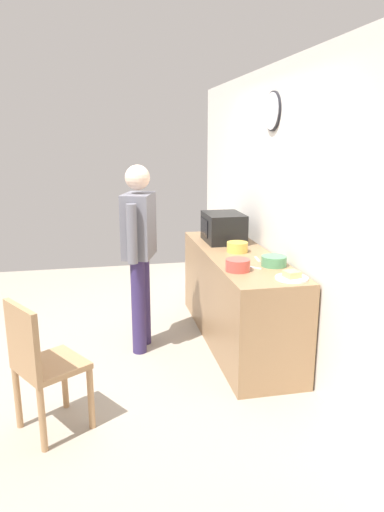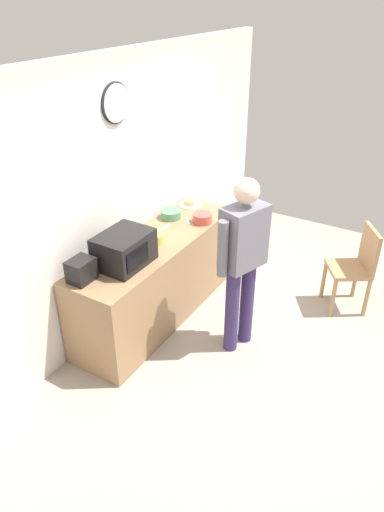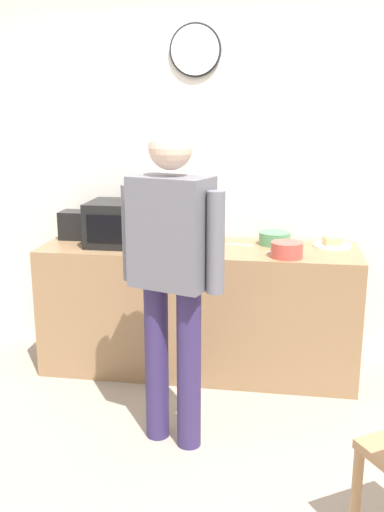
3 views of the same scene
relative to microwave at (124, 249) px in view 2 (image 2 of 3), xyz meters
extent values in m
plane|color=#9E9384|center=(0.53, -1.21, -1.04)|extent=(6.00, 6.00, 0.00)
cube|color=silver|center=(0.53, 0.39, 0.26)|extent=(5.40, 0.10, 2.60)
cylinder|color=white|center=(0.43, 0.33, 1.14)|extent=(0.33, 0.03, 0.33)
cylinder|color=black|center=(0.43, 0.33, 1.14)|extent=(0.35, 0.02, 0.35)
cube|color=#93704C|center=(0.50, 0.01, -0.59)|extent=(2.15, 0.62, 0.89)
cube|color=black|center=(0.00, 0.00, 0.00)|extent=(0.50, 0.38, 0.30)
cube|color=black|center=(-0.06, -0.19, 0.00)|extent=(0.30, 0.01, 0.18)
cylinder|color=white|center=(1.40, 0.17, -0.14)|extent=(0.26, 0.26, 0.01)
cube|color=tan|center=(1.40, 0.17, -0.11)|extent=(0.13, 0.13, 0.05)
cylinder|color=gold|center=(0.47, 0.01, -0.10)|extent=(0.20, 0.20, 0.10)
cylinder|color=#4C8E60|center=(1.01, 0.17, -0.11)|extent=(0.22, 0.22, 0.09)
cylinder|color=#C64C42|center=(1.09, -0.17, -0.10)|extent=(0.20, 0.20, 0.10)
cube|color=black|center=(-0.40, 0.14, -0.05)|extent=(0.22, 0.18, 0.20)
cube|color=silver|center=(1.03, -0.03, -0.15)|extent=(0.14, 0.13, 0.01)
cube|color=silver|center=(0.78, 0.10, -0.15)|extent=(0.17, 0.04, 0.01)
cylinder|color=#342959|center=(0.59, -0.96, -0.59)|extent=(0.13, 0.13, 0.90)
cylinder|color=#342959|center=(0.40, -0.89, -0.59)|extent=(0.13, 0.13, 0.90)
cube|color=slate|center=(0.50, -0.92, 0.15)|extent=(0.46, 0.36, 0.57)
cylinder|color=slate|center=(0.74, -1.00, 0.12)|extent=(0.09, 0.09, 0.51)
cylinder|color=slate|center=(0.26, -0.84, 0.12)|extent=(0.09, 0.09, 0.51)
sphere|color=beige|center=(0.50, -0.92, 0.57)|extent=(0.22, 0.22, 0.22)
cylinder|color=#A87F56|center=(1.70, -1.39, -0.81)|extent=(0.04, 0.04, 0.45)
cylinder|color=#A87F56|center=(1.40, -1.58, -0.81)|extent=(0.04, 0.04, 0.45)
cylinder|color=#A87F56|center=(1.89, -1.69, -0.81)|extent=(0.04, 0.04, 0.45)
cylinder|color=#A87F56|center=(1.59, -1.88, -0.81)|extent=(0.04, 0.04, 0.45)
cube|color=#A87F56|center=(1.65, -1.63, -0.57)|extent=(0.55, 0.55, 0.04)
cube|color=#A87F56|center=(1.75, -1.78, -0.32)|extent=(0.36, 0.25, 0.45)
camera|label=1|loc=(4.62, -1.28, 0.92)|focal=32.69mm
camera|label=2|loc=(-2.78, -2.37, 2.03)|focal=32.78mm
camera|label=3|loc=(1.05, -3.73, 0.76)|focal=40.34mm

